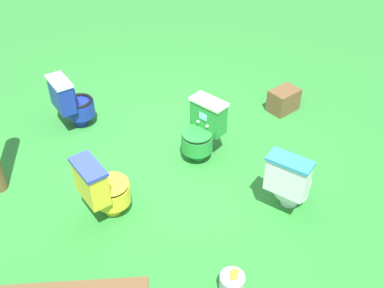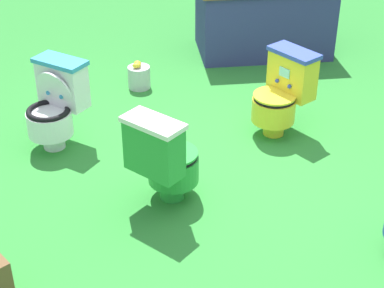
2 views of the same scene
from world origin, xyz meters
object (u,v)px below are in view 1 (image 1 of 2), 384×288
at_px(lemon_bucket, 232,284).
at_px(toilet_blue, 72,102).
at_px(toilet_white, 290,181).
at_px(small_crate, 284,100).
at_px(toilet_green, 202,130).
at_px(toilet_yellow, 103,188).

bearing_deg(lemon_bucket, toilet_blue, -49.35).
bearing_deg(lemon_bucket, toilet_white, -118.38).
distance_m(toilet_white, small_crate, 1.89).
relative_size(toilet_white, toilet_green, 1.00).
xyz_separation_m(toilet_white, lemon_bucket, (0.58, 1.07, -0.26)).
height_order(toilet_blue, toilet_yellow, same).
bearing_deg(toilet_yellow, small_crate, 95.86).
bearing_deg(small_crate, toilet_white, 85.71).
bearing_deg(toilet_yellow, toilet_white, 56.58).
bearing_deg(small_crate, toilet_yellow, 46.21).
bearing_deg(toilet_blue, toilet_green, 35.90).
bearing_deg(toilet_green, toilet_white, 176.50).
xyz_separation_m(toilet_green, small_crate, (-1.07, -1.06, -0.21)).
bearing_deg(toilet_blue, small_crate, 63.71).
bearing_deg(toilet_green, toilet_yellow, 85.53).
xyz_separation_m(toilet_green, lemon_bucket, (-0.35, 1.89, -0.25)).
xyz_separation_m(toilet_yellow, toilet_green, (-0.94, -1.04, 0.00)).
xyz_separation_m(toilet_blue, toilet_green, (-1.69, 0.49, -0.00)).
relative_size(toilet_blue, toilet_green, 1.00).
relative_size(toilet_white, lemon_bucket, 2.63).
relative_size(toilet_yellow, small_crate, 1.83).
xyz_separation_m(small_crate, lemon_bucket, (0.72, 2.94, -0.04)).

